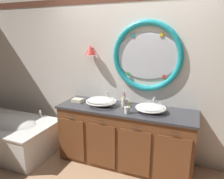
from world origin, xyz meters
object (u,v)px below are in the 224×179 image
(sink_basin_right, at_px, (151,108))
(folded_hand_towel, at_px, (78,100))
(soap_dispenser, at_px, (124,102))
(sink_basin_left, at_px, (101,101))
(toothbrush_holder_left, at_px, (124,100))
(toothbrush_holder_right, at_px, (127,109))
(bathtub, at_px, (3,132))

(sink_basin_right, relative_size, folded_hand_towel, 2.37)
(sink_basin_right, distance_m, soap_dispenser, 0.41)
(sink_basin_left, distance_m, folded_hand_towel, 0.40)
(toothbrush_holder_left, distance_m, soap_dispenser, 0.12)
(folded_hand_towel, bearing_deg, sink_basin_right, -0.90)
(soap_dispenser, bearing_deg, toothbrush_holder_right, -62.40)
(bathtub, height_order, soap_dispenser, soap_dispenser)
(toothbrush_holder_left, distance_m, folded_hand_towel, 0.71)
(sink_basin_right, distance_m, toothbrush_holder_right, 0.32)
(toothbrush_holder_left, distance_m, toothbrush_holder_right, 0.39)
(bathtub, bearing_deg, sink_basin_left, 12.46)
(toothbrush_holder_left, relative_size, folded_hand_towel, 1.29)
(soap_dispenser, xyz_separation_m, folded_hand_towel, (-0.72, -0.07, -0.04))
(sink_basin_right, bearing_deg, toothbrush_holder_right, -150.50)
(toothbrush_holder_left, bearing_deg, toothbrush_holder_right, -65.59)
(sink_basin_left, height_order, sink_basin_right, sink_basin_left)
(sink_basin_left, bearing_deg, sink_basin_right, -0.00)
(sink_basin_right, relative_size, soap_dispenser, 2.63)
(sink_basin_left, xyz_separation_m, soap_dispenser, (0.32, 0.08, 0.00))
(bathtub, bearing_deg, soap_dispenser, 12.84)
(soap_dispenser, bearing_deg, folded_hand_towel, -174.77)
(toothbrush_holder_left, height_order, soap_dispenser, toothbrush_holder_left)
(bathtub, distance_m, folded_hand_towel, 1.38)
(sink_basin_left, height_order, toothbrush_holder_left, toothbrush_holder_left)
(sink_basin_left, bearing_deg, soap_dispenser, 14.75)
(sink_basin_left, height_order, folded_hand_towel, sink_basin_left)
(sink_basin_left, distance_m, toothbrush_holder_left, 0.34)
(soap_dispenser, bearing_deg, sink_basin_left, -165.25)
(toothbrush_holder_right, relative_size, soap_dispenser, 1.35)
(soap_dispenser, distance_m, folded_hand_towel, 0.72)
(toothbrush_holder_right, bearing_deg, folded_hand_towel, 168.41)
(toothbrush_holder_left, xyz_separation_m, toothbrush_holder_right, (0.16, -0.35, 0.00))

